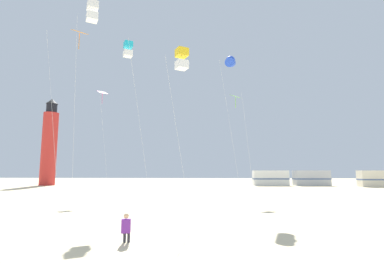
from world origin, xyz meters
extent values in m
cube|color=#722D99|center=(-0.55, 4.99, 0.68)|extent=(0.37, 0.27, 0.52)
sphere|color=#D8A87F|center=(-0.55, 4.99, 1.06)|extent=(0.20, 0.20, 0.20)
cylinder|color=#2D2D38|center=(-0.50, 5.18, 0.44)|extent=(0.19, 0.38, 0.13)
cylinder|color=#2D2D38|center=(-0.53, 5.34, 0.21)|extent=(0.11, 0.11, 0.42)
cylinder|color=#2D2D38|center=(-0.66, 5.15, 0.44)|extent=(0.19, 0.38, 0.13)
cylinder|color=#2D2D38|center=(-0.69, 5.31, 0.21)|extent=(0.11, 0.11, 0.42)
cylinder|color=silver|center=(-6.68, 10.18, 5.99)|extent=(2.46, 1.62, 11.99)
cube|color=orange|center=(-5.87, 11.40, 11.98)|extent=(1.22, 1.22, 0.40)
cylinder|color=orange|center=(-5.87, 11.40, 11.33)|extent=(0.04, 0.04, 1.10)
cylinder|color=silver|center=(4.36, 15.06, 5.68)|extent=(1.58, 0.27, 11.36)
cylinder|color=blue|center=(4.49, 15.84, 11.36)|extent=(1.09, 2.57, 1.48)
sphere|color=blue|center=(4.49, 15.84, 11.51)|extent=(0.76, 0.76, 0.76)
cylinder|color=silver|center=(-7.92, 22.36, 5.51)|extent=(0.96, 1.17, 11.02)
cube|color=#E54C8C|center=(-8.49, 22.83, 11.02)|extent=(1.22, 1.22, 0.40)
cylinder|color=#E54C8C|center=(-8.49, 22.83, 10.37)|extent=(0.04, 0.04, 1.10)
cylinder|color=silver|center=(-4.46, 8.35, 5.92)|extent=(0.83, 1.09, 11.84)
cube|color=white|center=(-3.92, 8.75, 12.19)|extent=(0.82, 0.82, 0.44)
cube|color=white|center=(-3.92, 8.75, 11.49)|extent=(0.82, 0.82, 0.44)
cylinder|color=silver|center=(-2.08, 13.26, 5.91)|extent=(1.36, 2.42, 11.82)
cube|color=#1EB2D1|center=(-3.28, 13.93, 12.17)|extent=(0.82, 0.82, 0.44)
cube|color=white|center=(-3.28, 13.93, 11.47)|extent=(0.82, 0.82, 0.44)
cylinder|color=silver|center=(1.13, 7.92, 4.43)|extent=(1.46, 0.24, 8.85)
cube|color=yellow|center=(1.24, 8.65, 9.20)|extent=(0.82, 0.82, 0.44)
cube|color=white|center=(1.24, 8.65, 8.50)|extent=(0.82, 0.82, 0.44)
cylinder|color=silver|center=(6.58, 22.07, 5.18)|extent=(1.28, 2.14, 10.35)
cube|color=#72D12D|center=(5.52, 22.70, 10.35)|extent=(1.22, 1.22, 0.40)
cylinder|color=#72D12D|center=(5.52, 22.70, 9.70)|extent=(0.04, 0.04, 1.10)
cylinder|color=red|center=(-27.93, 47.57, 7.00)|extent=(2.80, 2.80, 14.00)
cylinder|color=black|center=(-27.93, 47.57, 14.90)|extent=(2.00, 2.00, 1.80)
cone|color=black|center=(-27.93, 47.57, 16.30)|extent=(2.20, 2.20, 1.00)
cube|color=white|center=(14.38, 49.06, 1.40)|extent=(6.42, 2.36, 2.80)
cube|color=#4C608C|center=(14.38, 49.06, 1.26)|extent=(6.46, 2.40, 0.24)
cube|color=#B7BABF|center=(21.94, 49.19, 1.40)|extent=(6.51, 2.63, 2.80)
cube|color=#4C608C|center=(21.94, 49.19, 1.26)|extent=(6.55, 2.67, 0.24)
cube|color=beige|center=(32.10, 45.60, 1.40)|extent=(6.51, 2.62, 2.80)
cube|color=#4C608C|center=(32.10, 45.60, 1.26)|extent=(6.55, 2.66, 0.24)
camera|label=1|loc=(2.61, -6.35, 2.81)|focal=26.97mm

